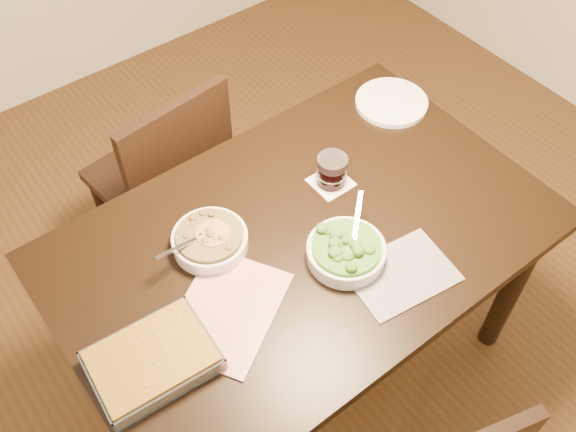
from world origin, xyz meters
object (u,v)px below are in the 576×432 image
at_px(wine_tumbler, 332,170).
at_px(chair_far, 168,175).
at_px(broccoli_bowl, 346,251).
at_px(dinner_plate, 392,102).
at_px(stew_bowl, 210,240).
at_px(baking_dish, 152,360).
at_px(table, 303,255).

bearing_deg(wine_tumbler, chair_far, 117.31).
bearing_deg(wine_tumbler, broccoli_bowl, -121.68).
relative_size(broccoli_bowl, dinner_plate, 0.90).
height_order(stew_bowl, broccoli_bowl, broccoli_bowl).
bearing_deg(wine_tumbler, stew_bowl, 177.21).
xyz_separation_m(baking_dish, chair_far, (0.44, 0.75, -0.28)).
height_order(broccoli_bowl, baking_dish, broccoli_bowl).
xyz_separation_m(stew_bowl, chair_far, (0.13, 0.53, -0.28)).
height_order(baking_dish, wine_tumbler, wine_tumbler).
height_order(broccoli_bowl, dinner_plate, broccoli_bowl).
xyz_separation_m(table, wine_tumbler, (0.19, 0.11, 0.15)).
distance_m(dinner_plate, chair_far, 0.83).
relative_size(stew_bowl, wine_tumbler, 2.36).
xyz_separation_m(broccoli_bowl, chair_far, (-0.14, 0.79, -0.28)).
height_order(baking_dish, chair_far, chair_far).
xyz_separation_m(baking_dish, dinner_plate, (1.12, 0.35, -0.02)).
relative_size(wine_tumbler, chair_far, 0.11).
height_order(wine_tumbler, dinner_plate, wine_tumbler).
bearing_deg(baking_dish, stew_bowl, 39.80).
bearing_deg(table, wine_tumbler, 29.40).
distance_m(wine_tumbler, dinner_plate, 0.42).
bearing_deg(dinner_plate, broccoli_bowl, -144.20).
relative_size(table, chair_far, 1.57).
relative_size(broccoli_bowl, baking_dish, 0.71).
distance_m(baking_dish, dinner_plate, 1.17).
distance_m(stew_bowl, chair_far, 0.62).
bearing_deg(broccoli_bowl, baking_dish, 176.16).
bearing_deg(chair_far, broccoli_bowl, 93.68).
height_order(table, chair_far, chair_far).
bearing_deg(broccoli_bowl, wine_tumbler, 58.32).
relative_size(broccoli_bowl, wine_tumbler, 2.18).
distance_m(stew_bowl, broccoli_bowl, 0.38).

